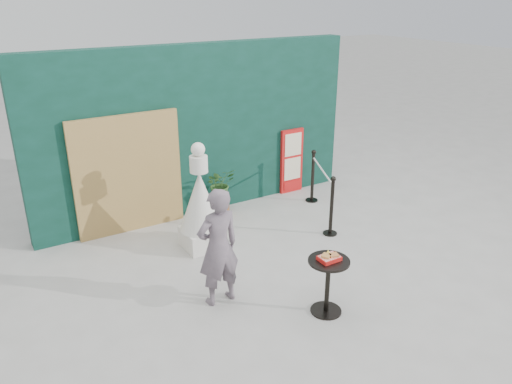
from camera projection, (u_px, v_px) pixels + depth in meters
name	position (u px, v px, depth m)	size (l,w,h in m)	color
ground	(301.00, 286.00, 6.92)	(60.00, 60.00, 0.00)	#ADAAA5
back_wall	(199.00, 130.00, 8.85)	(6.00, 0.30, 3.00)	#0A2F23
bamboo_fence	(129.00, 175.00, 8.20)	(1.80, 0.08, 2.00)	tan
woman	(218.00, 247.00, 6.32)	(0.58, 0.38, 1.60)	slate
menu_board	(292.00, 161.00, 9.93)	(0.50, 0.07, 1.30)	red
statue	(201.00, 206.00, 7.74)	(0.68, 0.68, 1.73)	white
cafe_table	(328.00, 278.00, 6.21)	(0.52, 0.52, 0.75)	black
food_basket	(329.00, 257.00, 6.10)	(0.26, 0.19, 0.11)	red
planter	(220.00, 188.00, 8.98)	(0.51, 0.44, 0.87)	brown
stanchion_barrier	(321.00, 191.00, 8.88)	(0.84, 1.54, 1.03)	black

